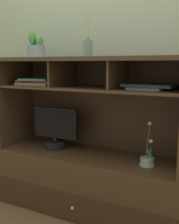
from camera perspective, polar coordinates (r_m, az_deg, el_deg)
name	(u,v)px	position (r m, az deg, el deg)	size (l,w,h in m)	color
floor_plane	(90,209)	(2.52, 0.00, -18.80)	(6.00, 6.00, 0.02)	brown
back_wall	(105,38)	(2.48, 3.18, 14.50)	(6.00, 0.02, 2.80)	#9BA688
media_console	(90,163)	(2.36, 0.10, -10.16)	(1.58, 0.54, 1.24)	#432D1B
tv_monitor	(55,131)	(2.47, -6.88, -3.76)	(0.43, 0.19, 0.35)	black
potted_orchid	(148,160)	(2.10, 11.50, -9.30)	(0.11, 0.11, 0.32)	#909F97
magazine_stack_left	(149,86)	(2.08, 11.86, 5.04)	(0.36, 0.33, 0.04)	slate
magazine_stack_centre	(40,81)	(2.48, -9.85, 6.02)	(0.36, 0.32, 0.06)	gray
diffuser_bottle	(88,48)	(2.19, -0.33, 12.58)	(0.07, 0.07, 0.33)	slate
potted_succulent	(36,48)	(2.50, -10.58, 12.39)	(0.17, 0.17, 0.23)	gray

